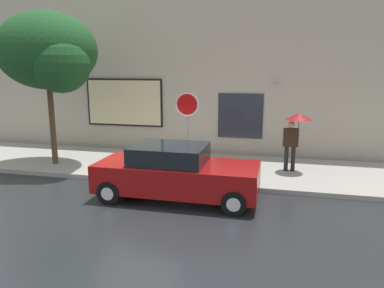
# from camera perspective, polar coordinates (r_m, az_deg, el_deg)

# --- Properties ---
(ground_plane) EXTENTS (60.00, 60.00, 0.00)m
(ground_plane) POSITION_cam_1_polar(r_m,az_deg,el_deg) (10.77, -8.40, -7.89)
(ground_plane) COLOR black
(sidewalk) EXTENTS (20.00, 4.00, 0.15)m
(sidewalk) POSITION_cam_1_polar(r_m,az_deg,el_deg) (13.45, -3.68, -3.42)
(sidewalk) COLOR gray
(sidewalk) RESTS_ON ground
(building_facade) EXTENTS (20.00, 0.67, 7.00)m
(building_facade) POSITION_cam_1_polar(r_m,az_deg,el_deg) (15.38, -1.15, 11.37)
(building_facade) COLOR #B2A893
(building_facade) RESTS_ON ground
(parked_car) EXTENTS (4.47, 1.90, 1.52)m
(parked_car) POSITION_cam_1_polar(r_m,az_deg,el_deg) (10.19, -2.51, -4.52)
(parked_car) COLOR maroon
(parked_car) RESTS_ON ground
(fire_hydrant) EXTENTS (0.30, 0.44, 0.71)m
(fire_hydrant) POSITION_cam_1_polar(r_m,az_deg,el_deg) (12.52, -9.56, -2.75)
(fire_hydrant) COLOR yellow
(fire_hydrant) RESTS_ON sidewalk
(pedestrian_with_umbrella) EXTENTS (0.93, 0.91, 1.99)m
(pedestrian_with_umbrella) POSITION_cam_1_polar(r_m,az_deg,el_deg) (12.64, 15.89, 2.65)
(pedestrian_with_umbrella) COLOR black
(pedestrian_with_umbrella) RESTS_ON sidewalk
(street_tree) EXTENTS (3.57, 3.03, 5.38)m
(street_tree) POSITION_cam_1_polar(r_m,az_deg,el_deg) (13.81, -21.36, 13.04)
(street_tree) COLOR #4C3823
(street_tree) RESTS_ON sidewalk
(stop_sign) EXTENTS (0.76, 0.10, 2.70)m
(stop_sign) POSITION_cam_1_polar(r_m,az_deg,el_deg) (11.69, -0.74, 4.20)
(stop_sign) COLOR gray
(stop_sign) RESTS_ON sidewalk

